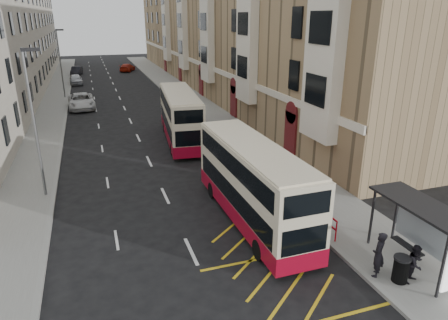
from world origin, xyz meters
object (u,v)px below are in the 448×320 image
object	(u,v)px
street_lamp_far	(60,60)
pedestrian_far	(287,183)
litter_bin	(401,269)
car_red	(127,68)
bus_shelter	(430,225)
pedestrian_mid	(415,264)
double_decker_front	(252,183)
street_lamp_near	(34,117)
double_decker_rear	(180,117)
car_dark	(77,71)
white_van	(81,101)
car_silver	(76,79)
pedestrian_near	(379,254)

from	to	relation	value
street_lamp_far	pedestrian_far	distance (m)	36.95
litter_bin	car_red	size ratio (longest dim) A/B	0.23
bus_shelter	pedestrian_mid	size ratio (longest dim) A/B	2.76
car_red	double_decker_front	bearing A→B (deg)	111.40
street_lamp_near	double_decker_rear	distance (m)	12.63
double_decker_rear	car_dark	size ratio (longest dim) A/B	2.40
white_van	pedestrian_mid	bearing A→B (deg)	-74.39
street_lamp_near	car_dark	world-z (taller)	street_lamp_near
litter_bin	car_silver	size ratio (longest dim) A/B	0.24
double_decker_front	litter_bin	xyz separation A→B (m)	(3.40, -6.44, -1.33)
car_red	double_decker_rear	bearing A→B (deg)	110.96
street_lamp_near	double_decker_front	xyz separation A→B (m)	(9.89, -6.28, -2.61)
street_lamp_far	double_decker_rear	world-z (taller)	street_lamp_far
double_decker_rear	car_red	size ratio (longest dim) A/B	2.21
street_lamp_near	pedestrian_far	world-z (taller)	street_lamp_near
litter_bin	car_silver	bearing A→B (deg)	102.82
pedestrian_near	double_decker_front	bearing A→B (deg)	-105.98
street_lamp_near	double_decker_front	size ratio (longest dim) A/B	0.80
car_silver	car_red	size ratio (longest dim) A/B	0.94
white_van	car_silver	size ratio (longest dim) A/B	1.34
street_lamp_far	bus_shelter	bearing A→B (deg)	-70.88
pedestrian_far	car_dark	bearing A→B (deg)	-55.63
bus_shelter	white_van	size ratio (longest dim) A/B	0.73
double_decker_front	litter_bin	size ratio (longest dim) A/B	9.49
pedestrian_near	car_red	xyz separation A→B (m)	(-2.83, 65.41, -0.40)
double_decker_rear	pedestrian_mid	world-z (taller)	double_decker_rear
pedestrian_far	car_silver	world-z (taller)	pedestrian_far
pedestrian_far	white_van	xyz separation A→B (m)	(-10.77, 27.82, -0.15)
street_lamp_far	double_decker_rear	size ratio (longest dim) A/B	0.77
pedestrian_mid	double_decker_front	bearing A→B (deg)	101.90
car_red	bus_shelter	bearing A→B (deg)	115.57
bus_shelter	white_van	xyz separation A→B (m)	(-12.77, 35.71, -1.33)
car_dark	car_red	size ratio (longest dim) A/B	0.92
double_decker_front	car_dark	xyz separation A→B (m)	(-8.74, 57.58, -1.32)
double_decker_rear	pedestrian_far	bearing A→B (deg)	-69.88
pedestrian_near	car_dark	distance (m)	64.47
litter_bin	car_dark	size ratio (longest dim) A/B	0.25
pedestrian_far	white_van	size ratio (longest dim) A/B	0.28
pedestrian_mid	car_dark	size ratio (longest dim) A/B	0.36
car_red	white_van	bearing A→B (deg)	96.53
bus_shelter	street_lamp_far	distance (m)	44.94
litter_bin	white_van	distance (m)	37.79
pedestrian_far	car_silver	size ratio (longest dim) A/B	0.37
pedestrian_mid	street_lamp_far	bearing A→B (deg)	89.25
street_lamp_far	pedestrian_mid	distance (m)	45.19
double_decker_front	pedestrian_near	world-z (taller)	double_decker_front
double_decker_front	pedestrian_mid	distance (m)	7.74
double_decker_front	car_dark	distance (m)	58.25
litter_bin	pedestrian_mid	bearing A→B (deg)	-18.73
pedestrian_near	car_dark	bearing A→B (deg)	-121.29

